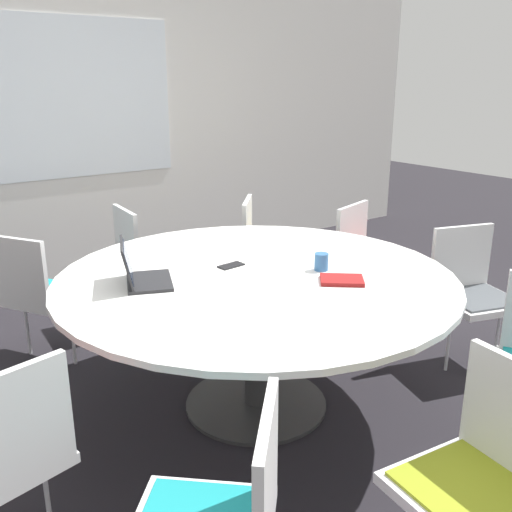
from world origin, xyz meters
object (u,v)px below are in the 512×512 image
at_px(chair_9, 36,288).
at_px(cell_phone, 231,266).
at_px(chair_6, 367,254).
at_px(coffee_cup, 321,262).
at_px(chair_3, 486,470).
at_px(chair_8, 145,254).
at_px(spiral_notebook, 342,280).
at_px(laptop, 140,273).
at_px(chair_7, 264,245).
at_px(chair_5, 472,286).

xyz_separation_m(chair_9, cell_phone, (0.77, -0.97, 0.25)).
height_order(chair_6, coffee_cup, chair_6).
xyz_separation_m(chair_3, cell_phone, (0.06, 1.59, 0.25)).
relative_size(chair_8, spiral_notebook, 3.31).
bearing_deg(chair_3, laptop, 21.78).
bearing_deg(chair_3, chair_7, -14.43).
bearing_deg(chair_7, spiral_notebook, 18.64).
xyz_separation_m(chair_5, cell_phone, (-1.39, 0.54, 0.25)).
height_order(chair_3, coffee_cup, chair_3).
height_order(chair_5, chair_8, same).
distance_m(chair_3, chair_9, 2.66).
height_order(chair_7, coffee_cup, chair_7).
relative_size(chair_5, chair_6, 1.00).
relative_size(chair_5, cell_phone, 5.80).
bearing_deg(chair_6, chair_9, -34.89).
bearing_deg(coffee_cup, spiral_notebook, -101.54).
bearing_deg(chair_3, cell_phone, 4.23).
xyz_separation_m(chair_3, spiral_notebook, (0.37, 1.07, 0.26)).
relative_size(chair_3, chair_9, 1.00).
bearing_deg(spiral_notebook, laptop, 145.83).
xyz_separation_m(chair_9, coffee_cup, (1.12, -1.30, 0.29)).
height_order(chair_6, chair_9, same).
bearing_deg(cell_phone, chair_6, 12.22).
distance_m(chair_9, coffee_cup, 1.74).
height_order(chair_8, coffee_cup, chair_8).
bearing_deg(chair_9, chair_8, 74.89).
height_order(chair_5, chair_9, same).
distance_m(laptop, spiral_notebook, 0.99).
height_order(spiral_notebook, coffee_cup, coffee_cup).
bearing_deg(chair_7, chair_9, -50.83).
height_order(coffee_cup, cell_phone, coffee_cup).
height_order(laptop, cell_phone, laptop).
bearing_deg(chair_9, spiral_notebook, 4.01).
relative_size(laptop, coffee_cup, 4.05).
bearing_deg(chair_8, cell_phone, 1.24).
relative_size(chair_3, cell_phone, 5.80).
distance_m(chair_3, cell_phone, 1.62).
relative_size(chair_7, cell_phone, 5.80).
bearing_deg(laptop, spiral_notebook, -101.83).
distance_m(chair_3, chair_7, 2.69).
bearing_deg(chair_8, chair_6, 58.26).
relative_size(chair_9, cell_phone, 5.80).
relative_size(chair_5, chair_7, 1.00).
bearing_deg(chair_9, cell_phone, 6.60).
bearing_deg(chair_3, chair_8, 4.12).
bearing_deg(chair_8, chair_3, 1.39).
height_order(chair_5, laptop, laptop).
bearing_deg(cell_phone, laptop, 176.36).
distance_m(chair_6, laptop, 1.90).
height_order(chair_5, coffee_cup, chair_5).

